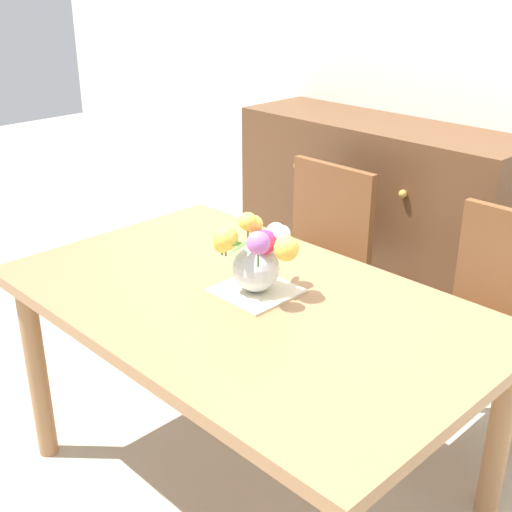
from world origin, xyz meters
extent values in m
plane|color=#B7AD99|center=(0.00, 0.00, 0.00)|extent=(12.00, 12.00, 0.00)
cube|color=#9E7047|center=(0.00, 0.00, 0.73)|extent=(1.50, 0.92, 0.04)
cylinder|color=#9E7047|center=(-0.67, -0.38, 0.36)|extent=(0.07, 0.07, 0.71)
cylinder|color=#9E7047|center=(-0.67, 0.38, 0.36)|extent=(0.07, 0.07, 0.71)
cylinder|color=#9E7047|center=(0.67, 0.38, 0.36)|extent=(0.07, 0.07, 0.71)
cube|color=brown|center=(-0.41, 0.72, 0.46)|extent=(0.42, 0.42, 0.04)
cylinder|color=brown|center=(-0.23, 0.54, 0.22)|extent=(0.04, 0.04, 0.44)
cylinder|color=brown|center=(-0.59, 0.54, 0.22)|extent=(0.04, 0.04, 0.44)
cylinder|color=brown|center=(-0.23, 0.90, 0.22)|extent=(0.04, 0.04, 0.44)
cylinder|color=brown|center=(-0.59, 0.90, 0.22)|extent=(0.04, 0.04, 0.44)
cube|color=brown|center=(-0.41, 0.91, 0.69)|extent=(0.42, 0.04, 0.42)
cube|color=brown|center=(0.41, 0.72, 0.46)|extent=(0.42, 0.42, 0.04)
cylinder|color=brown|center=(0.59, 0.54, 0.22)|extent=(0.04, 0.04, 0.44)
cylinder|color=brown|center=(0.23, 0.54, 0.22)|extent=(0.04, 0.04, 0.44)
cylinder|color=brown|center=(0.23, 0.90, 0.22)|extent=(0.04, 0.04, 0.44)
cube|color=brown|center=(-0.48, 1.33, 0.50)|extent=(1.40, 0.44, 1.00)
sphere|color=#B7933D|center=(-0.78, 1.10, 0.78)|extent=(0.04, 0.04, 0.04)
sphere|color=#B7933D|center=(-0.18, 1.10, 0.78)|extent=(0.04, 0.04, 0.04)
sphere|color=#B7933D|center=(-0.78, 1.10, 0.38)|extent=(0.04, 0.04, 0.04)
sphere|color=#B7933D|center=(-0.18, 1.10, 0.38)|extent=(0.04, 0.04, 0.04)
cube|color=beige|center=(-0.01, 0.05, 0.75)|extent=(0.23, 0.23, 0.01)
sphere|color=silver|center=(-0.01, 0.05, 0.83)|extent=(0.14, 0.14, 0.14)
sphere|color=#EFD14C|center=(-0.05, -0.03, 0.94)|extent=(0.07, 0.07, 0.07)
cylinder|color=#478438|center=(-0.05, -0.03, 0.91)|extent=(0.01, 0.01, 0.06)
sphere|color=#D12D66|center=(0.02, 0.06, 0.92)|extent=(0.07, 0.07, 0.07)
cylinder|color=#478438|center=(0.02, 0.06, 0.90)|extent=(0.01, 0.01, 0.04)
sphere|color=#B266C6|center=(0.07, -0.01, 0.95)|extent=(0.07, 0.07, 0.07)
cylinder|color=#478438|center=(0.07, -0.01, 0.92)|extent=(0.01, 0.01, 0.07)
sphere|color=white|center=(0.05, 0.10, 0.95)|extent=(0.05, 0.05, 0.05)
cylinder|color=#478438|center=(0.05, 0.10, 0.91)|extent=(0.01, 0.01, 0.06)
sphere|color=#EFD14C|center=(0.08, 0.09, 0.91)|extent=(0.08, 0.08, 0.08)
cylinder|color=#478438|center=(0.08, 0.09, 0.90)|extent=(0.01, 0.01, 0.03)
sphere|color=#EFD14C|center=(-0.03, 0.06, 0.96)|extent=(0.06, 0.06, 0.06)
cylinder|color=#478438|center=(-0.03, 0.06, 0.92)|extent=(0.01, 0.01, 0.08)
sphere|color=#EFD14C|center=(-0.03, 0.04, 0.97)|extent=(0.06, 0.06, 0.06)
cylinder|color=#478438|center=(-0.03, 0.04, 0.93)|extent=(0.01, 0.01, 0.09)
sphere|color=#EFD14C|center=(-0.06, -0.03, 0.92)|extent=(0.05, 0.05, 0.05)
cylinder|color=#478438|center=(-0.06, -0.03, 0.90)|extent=(0.01, 0.01, 0.04)
sphere|color=white|center=(0.00, 0.13, 0.93)|extent=(0.06, 0.06, 0.06)
cylinder|color=#478438|center=(0.00, 0.13, 0.90)|extent=(0.01, 0.01, 0.05)
ellipsoid|color=#478438|center=(-0.04, 0.14, 0.92)|extent=(0.05, 0.07, 0.02)
ellipsoid|color=#478438|center=(-0.01, 0.10, 0.91)|extent=(0.03, 0.07, 0.02)
ellipsoid|color=#478438|center=(0.00, -0.02, 0.92)|extent=(0.03, 0.07, 0.03)
ellipsoid|color=#478438|center=(-0.03, -0.02, 0.93)|extent=(0.04, 0.07, 0.03)
camera|label=1|loc=(1.30, -1.24, 1.67)|focal=47.21mm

